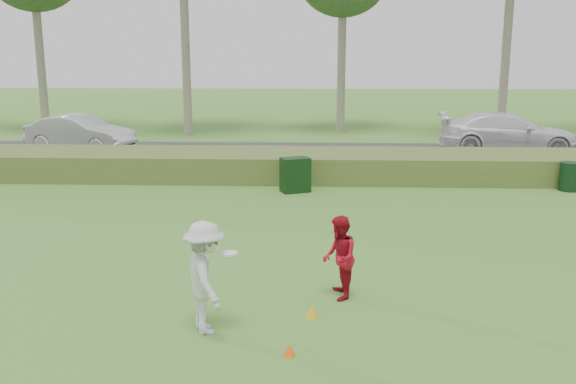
{
  "coord_description": "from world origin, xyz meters",
  "views": [
    {
      "loc": [
        0.58,
        -10.2,
        4.55
      ],
      "look_at": [
        0.0,
        4.0,
        1.3
      ],
      "focal_mm": 40.0,
      "sensor_mm": 36.0,
      "label": 1
    }
  ],
  "objects_px": {
    "player_red": "(339,258)",
    "car_mid": "(80,133)",
    "utility_cabinet": "(295,175)",
    "car_right": "(508,133)",
    "cone_orange": "(290,350)",
    "player_white": "(205,277)",
    "cone_yellow": "(312,311)",
    "trash_bin": "(569,177)"
  },
  "relations": [
    {
      "from": "player_red",
      "to": "utility_cabinet",
      "type": "xyz_separation_m",
      "value": [
        -1.07,
        8.75,
        -0.22
      ]
    },
    {
      "from": "utility_cabinet",
      "to": "car_mid",
      "type": "relative_size",
      "value": 0.23
    },
    {
      "from": "cone_orange",
      "to": "cone_yellow",
      "type": "height_order",
      "value": "cone_yellow"
    },
    {
      "from": "cone_orange",
      "to": "car_right",
      "type": "relative_size",
      "value": 0.03
    },
    {
      "from": "cone_orange",
      "to": "utility_cabinet",
      "type": "height_order",
      "value": "utility_cabinet"
    },
    {
      "from": "cone_orange",
      "to": "car_right",
      "type": "distance_m",
      "value": 20.83
    },
    {
      "from": "player_white",
      "to": "utility_cabinet",
      "type": "distance_m",
      "value": 10.35
    },
    {
      "from": "cone_yellow",
      "to": "utility_cabinet",
      "type": "relative_size",
      "value": 0.21
    },
    {
      "from": "utility_cabinet",
      "to": "player_red",
      "type": "bearing_deg",
      "value": -105.62
    },
    {
      "from": "utility_cabinet",
      "to": "cone_yellow",
      "type": "bearing_deg",
      "value": -109.14
    },
    {
      "from": "trash_bin",
      "to": "cone_yellow",
      "type": "bearing_deg",
      "value": -128.81
    },
    {
      "from": "player_red",
      "to": "cone_yellow",
      "type": "relative_size",
      "value": 6.71
    },
    {
      "from": "cone_yellow",
      "to": "trash_bin",
      "type": "relative_size",
      "value": 0.25
    },
    {
      "from": "cone_yellow",
      "to": "car_right",
      "type": "bearing_deg",
      "value": 64.54
    },
    {
      "from": "player_red",
      "to": "car_mid",
      "type": "relative_size",
      "value": 0.32
    },
    {
      "from": "cone_yellow",
      "to": "car_right",
      "type": "height_order",
      "value": "car_right"
    },
    {
      "from": "cone_orange",
      "to": "player_red",
      "type": "bearing_deg",
      "value": 70.64
    },
    {
      "from": "cone_orange",
      "to": "trash_bin",
      "type": "relative_size",
      "value": 0.21
    },
    {
      "from": "player_white",
      "to": "cone_orange",
      "type": "bearing_deg",
      "value": -144.13
    },
    {
      "from": "player_white",
      "to": "player_red",
      "type": "relative_size",
      "value": 1.19
    },
    {
      "from": "trash_bin",
      "to": "player_white",
      "type": "bearing_deg",
      "value": -132.51
    },
    {
      "from": "cone_orange",
      "to": "player_white",
      "type": "bearing_deg",
      "value": 149.82
    },
    {
      "from": "player_white",
      "to": "cone_yellow",
      "type": "distance_m",
      "value": 2.0
    },
    {
      "from": "player_white",
      "to": "car_right",
      "type": "height_order",
      "value": "player_white"
    },
    {
      "from": "trash_bin",
      "to": "car_right",
      "type": "relative_size",
      "value": 0.16
    },
    {
      "from": "trash_bin",
      "to": "cone_orange",
      "type": "bearing_deg",
      "value": -126.26
    },
    {
      "from": "car_mid",
      "to": "utility_cabinet",
      "type": "bearing_deg",
      "value": -110.75
    },
    {
      "from": "player_red",
      "to": "car_right",
      "type": "relative_size",
      "value": 0.27
    },
    {
      "from": "player_red",
      "to": "trash_bin",
      "type": "distance_m",
      "value": 12.07
    },
    {
      "from": "cone_yellow",
      "to": "trash_bin",
      "type": "height_order",
      "value": "trash_bin"
    },
    {
      "from": "cone_orange",
      "to": "car_mid",
      "type": "height_order",
      "value": "car_mid"
    },
    {
      "from": "player_white",
      "to": "utility_cabinet",
      "type": "height_order",
      "value": "player_white"
    },
    {
      "from": "cone_yellow",
      "to": "trash_bin",
      "type": "distance_m",
      "value": 13.07
    },
    {
      "from": "cone_orange",
      "to": "car_mid",
      "type": "xyz_separation_m",
      "value": [
        -9.81,
        18.43,
        0.75
      ]
    },
    {
      "from": "cone_yellow",
      "to": "car_mid",
      "type": "relative_size",
      "value": 0.05
    },
    {
      "from": "cone_yellow",
      "to": "car_mid",
      "type": "bearing_deg",
      "value": 120.81
    },
    {
      "from": "utility_cabinet",
      "to": "trash_bin",
      "type": "relative_size",
      "value": 1.19
    },
    {
      "from": "trash_bin",
      "to": "car_right",
      "type": "xyz_separation_m",
      "value": [
        0.14,
        7.31,
        0.44
      ]
    },
    {
      "from": "player_red",
      "to": "car_mid",
      "type": "xyz_separation_m",
      "value": [
        -10.63,
        16.1,
        0.07
      ]
    },
    {
      "from": "cone_orange",
      "to": "cone_yellow",
      "type": "distance_m",
      "value": 1.47
    },
    {
      "from": "player_red",
      "to": "car_right",
      "type": "height_order",
      "value": "car_right"
    },
    {
      "from": "player_white",
      "to": "cone_orange",
      "type": "distance_m",
      "value": 1.81
    }
  ]
}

